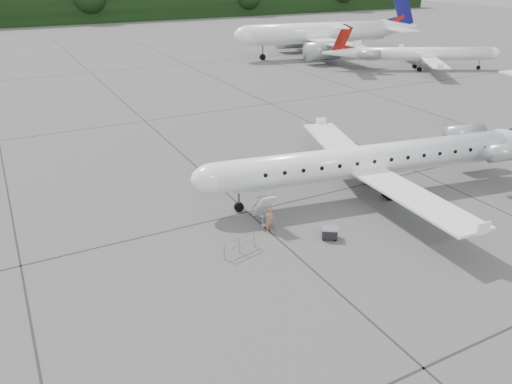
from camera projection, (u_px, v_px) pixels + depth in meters
ground at (372, 226)px, 31.84m from camera, size 320.00×320.00×0.00m
treeline at (59, 9)px, 134.68m from camera, size 260.00×4.00×8.00m
main_regional_jet at (370, 146)px, 34.87m from camera, size 31.76×25.27×7.33m
airstair at (264, 207)px, 31.72m from camera, size 1.20×2.20×2.30m
passenger at (270, 220)px, 30.82m from camera, size 0.63×0.43×1.67m
safety_railing at (240, 246)px, 28.67m from camera, size 2.17×0.55×1.00m
baggage_cart at (330, 233)px, 30.23m from camera, size 1.16×1.10×0.78m
bg_narrowbody at (319, 23)px, 86.93m from camera, size 36.18×28.63×11.76m
bg_regional_right at (426, 47)px, 77.24m from camera, size 32.01×28.75×6.90m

